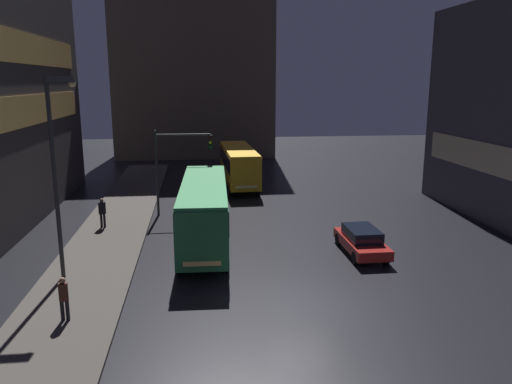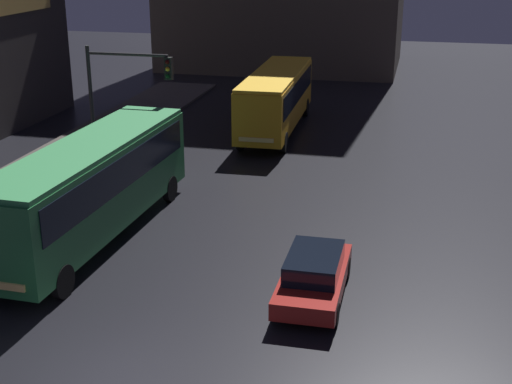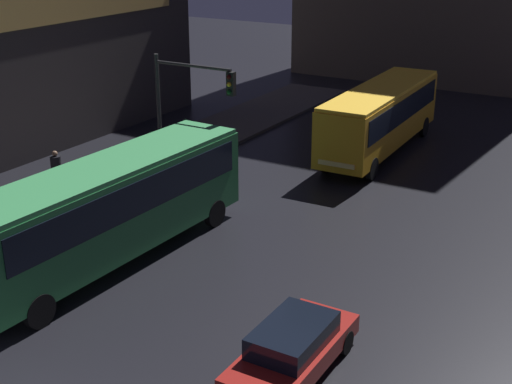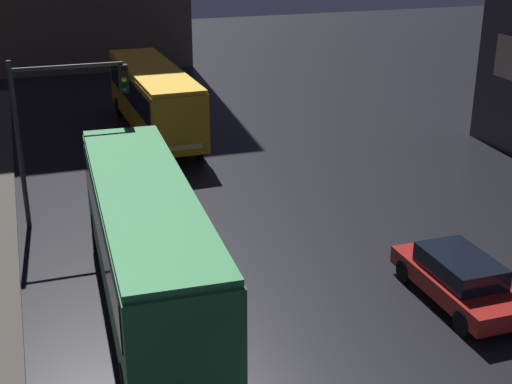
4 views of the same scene
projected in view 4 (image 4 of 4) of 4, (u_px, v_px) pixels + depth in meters
name	position (u px, v px, depth m)	size (l,w,h in m)	color
bus_near	(146.00, 233.00, 18.43)	(2.79, 11.16, 3.38)	#236B38
bus_far	(154.00, 94.00, 32.93)	(2.63, 10.48, 3.18)	orange
car_taxi	(459.00, 278.00, 19.06)	(1.77, 4.30, 1.36)	maroon
traffic_light_main	(59.00, 112.00, 22.89)	(3.71, 0.35, 5.57)	#2D2D2D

